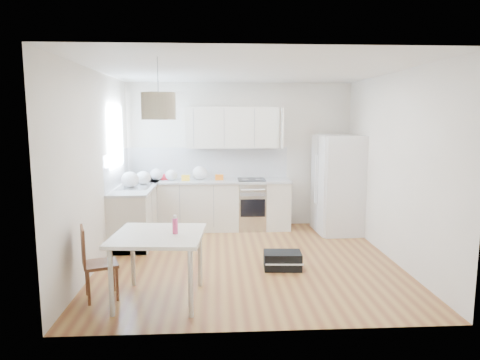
# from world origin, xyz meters

# --- Properties ---
(floor) EXTENTS (4.20, 4.20, 0.00)m
(floor) POSITION_xyz_m (0.00, 0.00, 0.00)
(floor) COLOR brown
(floor) RESTS_ON ground
(ceiling) EXTENTS (4.20, 4.20, 0.00)m
(ceiling) POSITION_xyz_m (0.00, 0.00, 2.70)
(ceiling) COLOR white
(ceiling) RESTS_ON wall_back
(wall_back) EXTENTS (4.20, 0.00, 4.20)m
(wall_back) POSITION_xyz_m (0.00, 2.10, 1.35)
(wall_back) COLOR beige
(wall_back) RESTS_ON floor
(wall_left) EXTENTS (0.00, 4.20, 4.20)m
(wall_left) POSITION_xyz_m (-2.10, 0.00, 1.35)
(wall_left) COLOR beige
(wall_left) RESTS_ON floor
(wall_right) EXTENTS (0.00, 4.20, 4.20)m
(wall_right) POSITION_xyz_m (2.10, 0.00, 1.35)
(wall_right) COLOR beige
(wall_right) RESTS_ON floor
(window_glassblock) EXTENTS (0.02, 1.00, 1.00)m
(window_glassblock) POSITION_xyz_m (-2.09, 1.15, 1.75)
(window_glassblock) COLOR #BFE0F9
(window_glassblock) RESTS_ON wall_left
(cabinets_back) EXTENTS (3.00, 0.60, 0.88)m
(cabinets_back) POSITION_xyz_m (-0.60, 1.80, 0.44)
(cabinets_back) COLOR beige
(cabinets_back) RESTS_ON floor
(cabinets_left) EXTENTS (0.60, 1.80, 0.88)m
(cabinets_left) POSITION_xyz_m (-1.80, 1.20, 0.44)
(cabinets_left) COLOR beige
(cabinets_left) RESTS_ON floor
(counter_back) EXTENTS (3.02, 0.64, 0.04)m
(counter_back) POSITION_xyz_m (-0.60, 1.80, 0.90)
(counter_back) COLOR #A9ACAE
(counter_back) RESTS_ON cabinets_back
(counter_left) EXTENTS (0.64, 1.82, 0.04)m
(counter_left) POSITION_xyz_m (-1.80, 1.20, 0.90)
(counter_left) COLOR #A9ACAE
(counter_left) RESTS_ON cabinets_left
(backsplash_back) EXTENTS (3.00, 0.01, 0.58)m
(backsplash_back) POSITION_xyz_m (-0.60, 2.09, 1.21)
(backsplash_back) COLOR silver
(backsplash_back) RESTS_ON wall_back
(backsplash_left) EXTENTS (0.01, 1.80, 0.58)m
(backsplash_left) POSITION_xyz_m (-2.09, 1.20, 1.21)
(backsplash_left) COLOR silver
(backsplash_left) RESTS_ON wall_left
(upper_cabinets) EXTENTS (1.70, 0.32, 0.75)m
(upper_cabinets) POSITION_xyz_m (-0.15, 1.94, 1.88)
(upper_cabinets) COLOR beige
(upper_cabinets) RESTS_ON wall_back
(range_oven) EXTENTS (0.50, 0.61, 0.88)m
(range_oven) POSITION_xyz_m (0.20, 1.80, 0.44)
(range_oven) COLOR #B8BABD
(range_oven) RESTS_ON floor
(sink) EXTENTS (0.50, 0.80, 0.16)m
(sink) POSITION_xyz_m (-1.80, 1.15, 0.92)
(sink) COLOR #B8BABD
(sink) RESTS_ON counter_left
(refrigerator) EXTENTS (0.88, 0.91, 1.75)m
(refrigerator) POSITION_xyz_m (1.74, 1.46, 0.88)
(refrigerator) COLOR white
(refrigerator) RESTS_ON floor
(dining_table) EXTENTS (1.06, 1.06, 0.78)m
(dining_table) POSITION_xyz_m (-1.10, -1.31, 0.69)
(dining_table) COLOR beige
(dining_table) RESTS_ON floor
(dining_chair) EXTENTS (0.46, 0.46, 0.85)m
(dining_chair) POSITION_xyz_m (-1.77, -1.22, 0.43)
(dining_chair) COLOR #462215
(dining_chair) RESTS_ON floor
(drink_bottle) EXTENTS (0.07, 0.07, 0.21)m
(drink_bottle) POSITION_xyz_m (-0.91, -1.32, 0.88)
(drink_bottle) COLOR #F04284
(drink_bottle) RESTS_ON dining_table
(gym_bag) EXTENTS (0.53, 0.36, 0.23)m
(gym_bag) POSITION_xyz_m (0.45, -0.39, 0.12)
(gym_bag) COLOR black
(gym_bag) RESTS_ON floor
(pendant_lamp) EXTENTS (0.40, 0.40, 0.29)m
(pendant_lamp) POSITION_xyz_m (-1.07, -1.26, 2.18)
(pendant_lamp) COLOR beige
(pendant_lamp) RESTS_ON ceiling
(grocery_bag_a) EXTENTS (0.24, 0.20, 0.22)m
(grocery_bag_a) POSITION_xyz_m (-1.54, 1.82, 1.03)
(grocery_bag_a) COLOR white
(grocery_bag_a) RESTS_ON counter_back
(grocery_bag_b) EXTENTS (0.22, 0.19, 0.20)m
(grocery_bag_b) POSITION_xyz_m (-1.27, 1.80, 1.02)
(grocery_bag_b) COLOR white
(grocery_bag_b) RESTS_ON counter_back
(grocery_bag_c) EXTENTS (0.28, 0.24, 0.25)m
(grocery_bag_c) POSITION_xyz_m (-0.75, 1.85, 1.05)
(grocery_bag_c) COLOR white
(grocery_bag_c) RESTS_ON counter_back
(grocery_bag_d) EXTENTS (0.25, 0.21, 0.23)m
(grocery_bag_d) POSITION_xyz_m (-1.70, 1.38, 1.03)
(grocery_bag_d) COLOR white
(grocery_bag_d) RESTS_ON counter_back
(grocery_bag_e) EXTENTS (0.29, 0.24, 0.26)m
(grocery_bag_e) POSITION_xyz_m (-1.86, 1.05, 1.05)
(grocery_bag_e) COLOR white
(grocery_bag_e) RESTS_ON counter_left
(snack_orange) EXTENTS (0.15, 0.10, 0.10)m
(snack_orange) POSITION_xyz_m (-0.39, 1.80, 0.97)
(snack_orange) COLOR orange
(snack_orange) RESTS_ON counter_back
(snack_yellow) EXTENTS (0.15, 0.10, 0.10)m
(snack_yellow) POSITION_xyz_m (-1.01, 1.75, 0.97)
(snack_yellow) COLOR yellow
(snack_yellow) RESTS_ON counter_back
(snack_red) EXTENTS (0.17, 0.14, 0.10)m
(snack_red) POSITION_xyz_m (-1.39, 1.89, 0.97)
(snack_red) COLOR red
(snack_red) RESTS_ON counter_back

